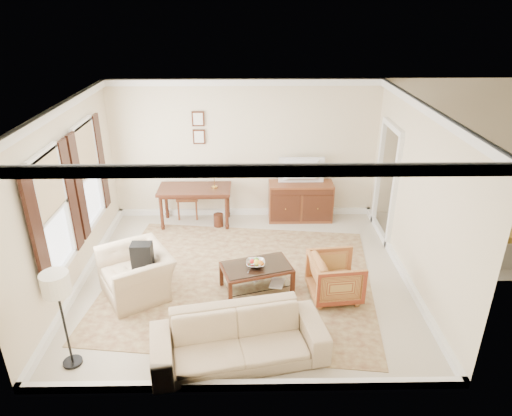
{
  "coord_description": "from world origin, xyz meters",
  "views": [
    {
      "loc": [
        0.09,
        -6.57,
        4.35
      ],
      "look_at": [
        0.2,
        0.3,
        1.15
      ],
      "focal_mm": 32.0,
      "sensor_mm": 36.0,
      "label": 1
    }
  ],
  "objects_px": {
    "striped_armchair": "(335,275)",
    "tv": "(302,163)",
    "writing_desk": "(195,193)",
    "sofa": "(239,332)",
    "club_armchair": "(136,267)",
    "sideboard": "(300,201)",
    "coffee_table": "(256,271)"
  },
  "relations": [
    {
      "from": "striped_armchair",
      "to": "tv",
      "type": "bearing_deg",
      "value": -1.06
    },
    {
      "from": "writing_desk",
      "to": "tv",
      "type": "bearing_deg",
      "value": 4.22
    },
    {
      "from": "tv",
      "to": "sofa",
      "type": "relative_size",
      "value": 0.4
    },
    {
      "from": "striped_armchair",
      "to": "club_armchair",
      "type": "distance_m",
      "value": 3.14
    },
    {
      "from": "sideboard",
      "to": "coffee_table",
      "type": "distance_m",
      "value": 2.78
    },
    {
      "from": "tv",
      "to": "sofa",
      "type": "height_order",
      "value": "tv"
    },
    {
      "from": "club_armchair",
      "to": "sideboard",
      "type": "bearing_deg",
      "value": 101.66
    },
    {
      "from": "tv",
      "to": "club_armchair",
      "type": "xyz_separation_m",
      "value": [
        -2.88,
        -2.63,
        -0.78
      ]
    },
    {
      "from": "striped_armchair",
      "to": "club_armchair",
      "type": "bearing_deg",
      "value": 80.88
    },
    {
      "from": "striped_armchair",
      "to": "sofa",
      "type": "relative_size",
      "value": 0.35
    },
    {
      "from": "writing_desk",
      "to": "sofa",
      "type": "relative_size",
      "value": 0.66
    },
    {
      "from": "coffee_table",
      "to": "sofa",
      "type": "relative_size",
      "value": 0.55
    },
    {
      "from": "sideboard",
      "to": "striped_armchair",
      "type": "height_order",
      "value": "sideboard"
    },
    {
      "from": "club_armchair",
      "to": "striped_armchair",
      "type": "bearing_deg",
      "value": 56.25
    },
    {
      "from": "sideboard",
      "to": "coffee_table",
      "type": "height_order",
      "value": "sideboard"
    },
    {
      "from": "club_armchair",
      "to": "writing_desk",
      "type": "bearing_deg",
      "value": 133.58
    },
    {
      "from": "tv",
      "to": "striped_armchair",
      "type": "bearing_deg",
      "value": 95.24
    },
    {
      "from": "coffee_table",
      "to": "striped_armchair",
      "type": "distance_m",
      "value": 1.25
    },
    {
      "from": "sideboard",
      "to": "sofa",
      "type": "bearing_deg",
      "value": -106.54
    },
    {
      "from": "sideboard",
      "to": "club_armchair",
      "type": "bearing_deg",
      "value": -137.4
    },
    {
      "from": "writing_desk",
      "to": "club_armchair",
      "type": "xyz_separation_m",
      "value": [
        -0.68,
        -2.46,
        -0.21
      ]
    },
    {
      "from": "writing_desk",
      "to": "coffee_table",
      "type": "height_order",
      "value": "writing_desk"
    },
    {
      "from": "tv",
      "to": "sofa",
      "type": "bearing_deg",
      "value": 73.38
    },
    {
      "from": "writing_desk",
      "to": "sofa",
      "type": "xyz_separation_m",
      "value": [
        0.96,
        -3.96,
        -0.26
      ]
    },
    {
      "from": "striped_armchair",
      "to": "sofa",
      "type": "height_order",
      "value": "sofa"
    },
    {
      "from": "coffee_table",
      "to": "striped_armchair",
      "type": "height_order",
      "value": "striped_armchair"
    },
    {
      "from": "tv",
      "to": "club_armchair",
      "type": "height_order",
      "value": "tv"
    },
    {
      "from": "writing_desk",
      "to": "coffee_table",
      "type": "bearing_deg",
      "value": -63.22
    },
    {
      "from": "writing_desk",
      "to": "sofa",
      "type": "height_order",
      "value": "sofa"
    },
    {
      "from": "sideboard",
      "to": "tv",
      "type": "bearing_deg",
      "value": -90.0
    },
    {
      "from": "striped_armchair",
      "to": "writing_desk",
      "type": "bearing_deg",
      "value": 36.8
    },
    {
      "from": "striped_armchair",
      "to": "club_armchair",
      "type": "relative_size",
      "value": 0.7
    }
  ]
}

